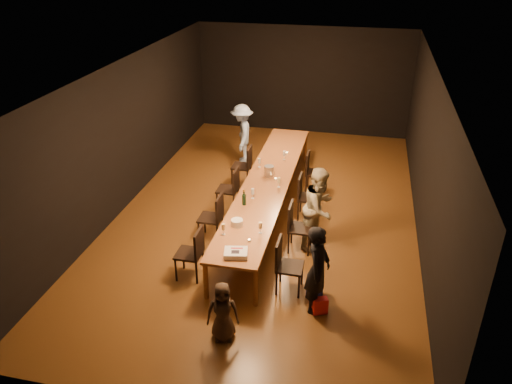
% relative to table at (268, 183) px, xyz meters
% --- Properties ---
extents(ground, '(10.00, 10.00, 0.00)m').
position_rel_table_xyz_m(ground, '(0.00, 0.00, -0.70)').
color(ground, '#452811').
rests_on(ground, ground).
extents(room_shell, '(6.04, 10.04, 3.02)m').
position_rel_table_xyz_m(room_shell, '(0.00, 0.00, 1.38)').
color(room_shell, black).
rests_on(room_shell, ground).
extents(table, '(0.90, 6.00, 0.75)m').
position_rel_table_xyz_m(table, '(0.00, 0.00, 0.00)').
color(table, '#98522C').
rests_on(table, ground).
extents(chair_right_0, '(0.42, 0.42, 0.93)m').
position_rel_table_xyz_m(chair_right_0, '(0.85, -2.40, -0.24)').
color(chair_right_0, black).
rests_on(chair_right_0, ground).
extents(chair_right_1, '(0.42, 0.42, 0.93)m').
position_rel_table_xyz_m(chair_right_1, '(0.85, -1.20, -0.24)').
color(chair_right_1, black).
rests_on(chair_right_1, ground).
extents(chair_right_2, '(0.42, 0.42, 0.93)m').
position_rel_table_xyz_m(chair_right_2, '(0.85, 0.00, -0.24)').
color(chair_right_2, black).
rests_on(chair_right_2, ground).
extents(chair_right_3, '(0.42, 0.42, 0.93)m').
position_rel_table_xyz_m(chair_right_3, '(0.85, 1.20, -0.24)').
color(chair_right_3, black).
rests_on(chair_right_3, ground).
extents(chair_left_0, '(0.42, 0.42, 0.93)m').
position_rel_table_xyz_m(chair_left_0, '(-0.85, -2.40, -0.24)').
color(chair_left_0, black).
rests_on(chair_left_0, ground).
extents(chair_left_1, '(0.42, 0.42, 0.93)m').
position_rel_table_xyz_m(chair_left_1, '(-0.85, -1.20, -0.24)').
color(chair_left_1, black).
rests_on(chair_left_1, ground).
extents(chair_left_2, '(0.42, 0.42, 0.93)m').
position_rel_table_xyz_m(chair_left_2, '(-0.85, 0.00, -0.24)').
color(chair_left_2, black).
rests_on(chair_left_2, ground).
extents(chair_left_3, '(0.42, 0.42, 0.93)m').
position_rel_table_xyz_m(chair_left_3, '(-0.85, 1.20, -0.24)').
color(chair_left_3, black).
rests_on(chair_left_3, ground).
extents(woman_birthday, '(0.43, 0.58, 1.45)m').
position_rel_table_xyz_m(woman_birthday, '(1.32, -2.75, 0.03)').
color(woman_birthday, black).
rests_on(woman_birthday, ground).
extents(woman_tan, '(0.85, 0.93, 1.56)m').
position_rel_table_xyz_m(woman_tan, '(1.15, -0.96, 0.08)').
color(woman_tan, '#BFB38F').
rests_on(woman_tan, ground).
extents(man_blue, '(0.77, 1.07, 1.49)m').
position_rel_table_xyz_m(man_blue, '(-1.15, 2.47, 0.05)').
color(man_blue, '#94B2E5').
rests_on(man_blue, ground).
extents(child, '(0.52, 0.40, 0.94)m').
position_rel_table_xyz_m(child, '(0.10, -3.68, -0.23)').
color(child, '#413024').
rests_on(child, ground).
extents(gift_bag_red, '(0.26, 0.20, 0.27)m').
position_rel_table_xyz_m(gift_bag_red, '(1.40, -2.86, -0.57)').
color(gift_bag_red, red).
rests_on(gift_bag_red, ground).
extents(gift_bag_blue, '(0.28, 0.20, 0.34)m').
position_rel_table_xyz_m(gift_bag_blue, '(1.27, -2.45, -0.53)').
color(gift_bag_blue, '#243B9C').
rests_on(gift_bag_blue, ground).
extents(birthday_cake, '(0.41, 0.35, 0.09)m').
position_rel_table_xyz_m(birthday_cake, '(0.04, -2.69, 0.09)').
color(birthday_cake, white).
rests_on(birthday_cake, table).
extents(plate_stack, '(0.22, 0.22, 0.11)m').
position_rel_table_xyz_m(plate_stack, '(-0.16, -1.83, 0.11)').
color(plate_stack, white).
rests_on(plate_stack, table).
extents(champagne_bottle, '(0.08, 0.08, 0.31)m').
position_rel_table_xyz_m(champagne_bottle, '(-0.22, -1.08, 0.20)').
color(champagne_bottle, black).
rests_on(champagne_bottle, table).
extents(ice_bucket, '(0.21, 0.21, 0.22)m').
position_rel_table_xyz_m(ice_bucket, '(-0.02, 0.22, 0.16)').
color(ice_bucket, '#AFAFB4').
rests_on(ice_bucket, table).
extents(wineglass_0, '(0.06, 0.06, 0.21)m').
position_rel_table_xyz_m(wineglass_0, '(-0.31, -2.16, 0.15)').
color(wineglass_0, beige).
rests_on(wineglass_0, table).
extents(wineglass_1, '(0.06, 0.06, 0.21)m').
position_rel_table_xyz_m(wineglass_1, '(0.27, -1.98, 0.15)').
color(wineglass_1, beige).
rests_on(wineglass_1, table).
extents(wineglass_2, '(0.06, 0.06, 0.21)m').
position_rel_table_xyz_m(wineglass_2, '(-0.12, -0.81, 0.15)').
color(wineglass_2, silver).
rests_on(wineglass_2, table).
extents(wineglass_3, '(0.06, 0.06, 0.21)m').
position_rel_table_xyz_m(wineglass_3, '(0.27, -0.24, 0.15)').
color(wineglass_3, beige).
rests_on(wineglass_3, table).
extents(wineglass_4, '(0.06, 0.06, 0.21)m').
position_rel_table_xyz_m(wineglass_4, '(-0.30, 0.59, 0.15)').
color(wineglass_4, silver).
rests_on(wineglass_4, table).
extents(wineglass_5, '(0.06, 0.06, 0.21)m').
position_rel_table_xyz_m(wineglass_5, '(0.15, 1.11, 0.15)').
color(wineglass_5, silver).
rests_on(wineglass_5, table).
extents(tealight_near, '(0.05, 0.05, 0.03)m').
position_rel_table_xyz_m(tealight_near, '(0.15, -2.26, 0.06)').
color(tealight_near, '#B2B7B2').
rests_on(tealight_near, table).
extents(tealight_mid, '(0.05, 0.05, 0.03)m').
position_rel_table_xyz_m(tealight_mid, '(0.15, 0.07, 0.06)').
color(tealight_mid, '#B2B7B2').
rests_on(tealight_mid, table).
extents(tealight_far, '(0.05, 0.05, 0.03)m').
position_rel_table_xyz_m(tealight_far, '(0.15, 1.45, 0.06)').
color(tealight_far, '#B2B7B2').
rests_on(tealight_far, table).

